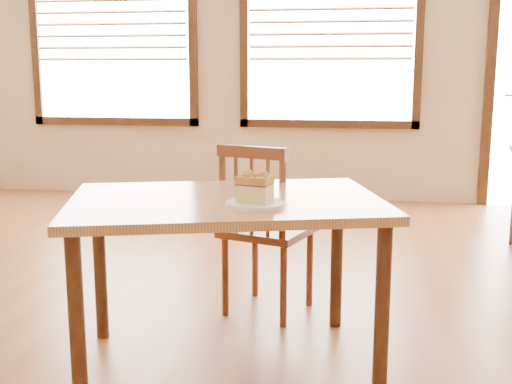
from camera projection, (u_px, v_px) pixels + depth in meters
ground at (206, 383)px, 2.67m from camera, size 8.00×8.00×0.00m
window_left at (112, 17)px, 6.47m from camera, size 1.76×0.10×1.96m
window_right at (330, 14)px, 6.13m from camera, size 1.76×0.10×1.96m
cafe_table_main at (226, 218)px, 2.73m from camera, size 1.49×1.19×0.75m
cafe_chair_main at (265, 228)px, 3.36m from camera, size 0.53×0.53×0.92m
plate at (255, 205)px, 2.53m from camera, size 0.23×0.23×0.02m
cake_slice at (254, 187)px, 2.52m from camera, size 0.16×0.12×0.12m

